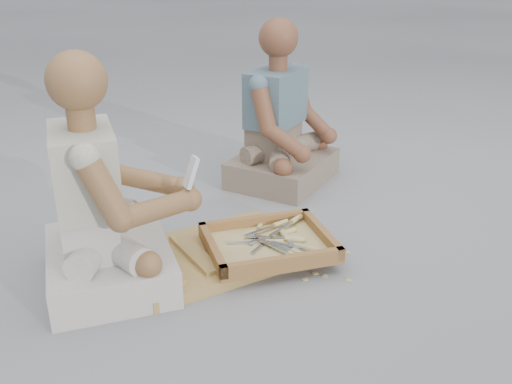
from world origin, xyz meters
TOP-DOWN VIEW (x-y plane):
  - ground at (0.00, 0.00)m, footprint 60.00×60.00m
  - carved_panel at (-0.25, 0.31)m, footprint 0.68×0.46m
  - tool_tray at (-0.06, 0.20)m, footprint 0.56×0.49m
  - chisel_0 at (0.02, 0.21)m, footprint 0.07×0.22m
  - chisel_1 at (0.12, 0.28)m, footprint 0.21×0.09m
  - chisel_2 at (0.04, 0.30)m, footprint 0.22×0.03m
  - chisel_3 at (0.03, 0.24)m, footprint 0.22×0.03m
  - chisel_4 at (-0.06, 0.21)m, footprint 0.20×0.13m
  - chisel_5 at (-0.05, 0.07)m, footprint 0.07×0.22m
  - chisel_6 at (0.03, 0.18)m, footprint 0.17×0.17m
  - chisel_7 at (-0.02, 0.08)m, footprint 0.09×0.21m
  - chisel_8 at (0.04, 0.06)m, footprint 0.14×0.19m
  - chisel_9 at (0.02, 0.18)m, footprint 0.18×0.15m
  - chisel_10 at (-0.02, 0.24)m, footprint 0.20×0.12m
  - chisel_11 at (-0.02, 0.34)m, footprint 0.17×0.17m
  - wood_chip_0 at (0.22, 0.51)m, footprint 0.02×0.02m
  - wood_chip_1 at (-0.28, 0.38)m, footprint 0.02×0.02m
  - wood_chip_2 at (-0.05, 0.14)m, footprint 0.02×0.02m
  - wood_chip_3 at (0.14, 0.39)m, footprint 0.02×0.02m
  - wood_chip_4 at (0.04, -0.02)m, footprint 0.02×0.02m
  - wood_chip_5 at (-0.02, 0.45)m, footprint 0.02×0.02m
  - wood_chip_6 at (0.10, -0.09)m, footprint 0.02×0.02m
  - wood_chip_7 at (-0.15, 0.54)m, footprint 0.02×0.02m
  - wood_chip_8 at (-0.01, 0.21)m, footprint 0.02×0.02m
  - wood_chip_9 at (-0.34, 0.49)m, footprint 0.02×0.02m
  - wood_chip_10 at (0.02, 0.01)m, footprint 0.02×0.02m
  - wood_chip_11 at (0.18, 0.31)m, footprint 0.02×0.02m
  - wood_chip_12 at (0.23, 0.07)m, footprint 0.02×0.02m
  - wood_chip_13 at (-0.03, 0.00)m, footprint 0.02×0.02m
  - craftsman at (-0.64, 0.38)m, footprint 0.61×0.62m
  - companion at (0.45, 0.86)m, footprint 0.66×0.62m
  - mobile_phone at (-0.35, 0.26)m, footprint 0.06×0.05m

SIDE VIEW (x-z plane):
  - ground at x=0.00m, z-range 0.00..0.00m
  - wood_chip_0 at x=0.22m, z-range 0.00..0.00m
  - wood_chip_1 at x=-0.28m, z-range 0.00..0.00m
  - wood_chip_2 at x=-0.05m, z-range 0.00..0.00m
  - wood_chip_3 at x=0.14m, z-range 0.00..0.00m
  - wood_chip_4 at x=0.04m, z-range 0.00..0.00m
  - wood_chip_5 at x=-0.02m, z-range 0.00..0.00m
  - wood_chip_6 at x=0.10m, z-range 0.00..0.00m
  - wood_chip_7 at x=-0.15m, z-range 0.00..0.00m
  - wood_chip_8 at x=-0.01m, z-range 0.00..0.00m
  - wood_chip_9 at x=-0.34m, z-range 0.00..0.00m
  - wood_chip_10 at x=0.02m, z-range 0.00..0.00m
  - wood_chip_11 at x=0.18m, z-range 0.00..0.00m
  - wood_chip_12 at x=0.23m, z-range 0.00..0.00m
  - wood_chip_13 at x=-0.03m, z-range 0.00..0.00m
  - carved_panel at x=-0.25m, z-range 0.00..0.04m
  - tool_tray at x=-0.06m, z-range 0.04..0.10m
  - chisel_11 at x=-0.02m, z-range 0.06..0.08m
  - chisel_4 at x=-0.06m, z-range 0.06..0.08m
  - chisel_10 at x=-0.02m, z-range 0.06..0.08m
  - chisel_6 at x=0.03m, z-range 0.06..0.08m
  - chisel_3 at x=0.03m, z-range 0.06..0.08m
  - chisel_9 at x=0.02m, z-range 0.06..0.09m
  - chisel_0 at x=0.02m, z-range 0.06..0.09m
  - chisel_8 at x=0.04m, z-range 0.07..0.09m
  - chisel_7 at x=-0.02m, z-range 0.07..0.09m
  - chisel_5 at x=-0.05m, z-range 0.07..0.09m
  - chisel_2 at x=0.04m, z-range 0.07..0.09m
  - chisel_1 at x=0.12m, z-range 0.07..0.10m
  - companion at x=0.45m, z-range -0.14..0.69m
  - craftsman at x=-0.64m, z-range -0.13..0.70m
  - mobile_phone at x=-0.35m, z-range 0.35..0.46m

